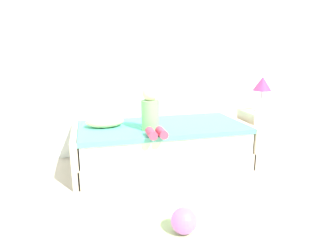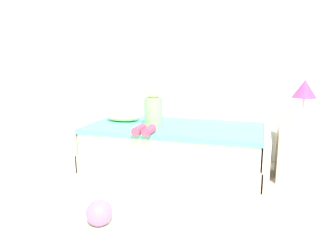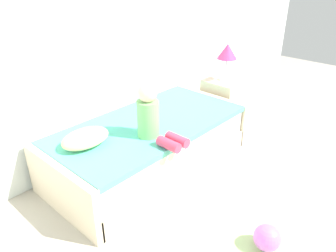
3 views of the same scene
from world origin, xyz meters
name	(u,v)px [view 3 (image 3 of 3)]	position (x,y,z in m)	size (l,w,h in m)	color
wall_rear	(143,11)	(0.00, 2.60, 1.45)	(7.20, 0.10, 2.90)	silver
bed	(150,145)	(-0.53, 2.00, 0.25)	(2.11, 1.00, 0.50)	beige
nightstand	(223,102)	(0.82, 2.02, 0.30)	(0.44, 0.44, 0.60)	beige
table_lamp	(227,53)	(0.82, 2.02, 0.94)	(0.24, 0.24, 0.45)	silver
child_figure	(152,117)	(-0.72, 1.77, 0.70)	(0.20, 0.51, 0.50)	#7FC672
pillow	(85,138)	(-1.21, 2.10, 0.56)	(0.44, 0.30, 0.13)	#F2E58C
toy_ball	(267,238)	(-0.73, 0.57, 0.10)	(0.21, 0.21, 0.21)	#CC66D8
area_rug	(250,237)	(-0.72, 0.70, 0.00)	(1.60, 1.10, 0.01)	#B2D189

